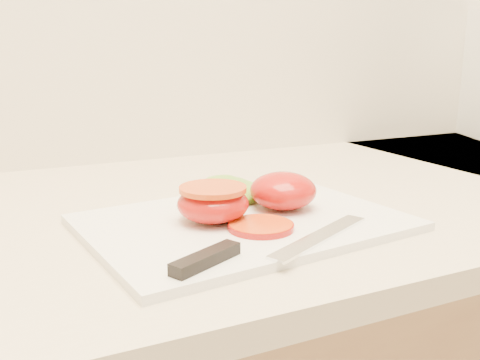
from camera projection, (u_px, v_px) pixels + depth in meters
name	position (u px, v px, depth m)	size (l,w,h in m)	color
cutting_board	(244.00, 222.00, 0.64)	(0.36, 0.26, 0.01)	white
tomato_half_dome	(283.00, 191.00, 0.67)	(0.08, 0.08, 0.05)	#B72010
tomato_half_cut	(213.00, 202.00, 0.62)	(0.08, 0.08, 0.04)	#B72010
tomato_slice_0	(261.00, 226.00, 0.60)	(0.07, 0.07, 0.01)	#D1530D
lettuce_leaf_0	(231.00, 190.00, 0.72)	(0.12, 0.08, 0.03)	#7AC133
knife	(254.00, 249.00, 0.53)	(0.26, 0.10, 0.01)	silver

